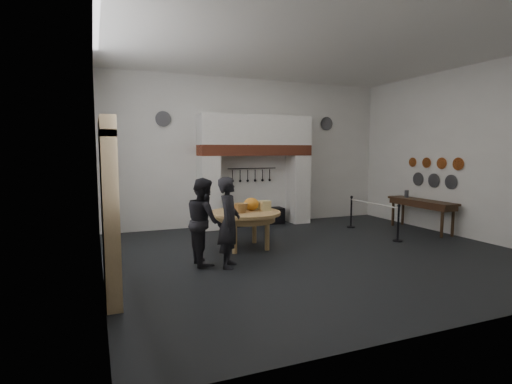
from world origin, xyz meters
name	(u,v)px	position (x,y,z in m)	size (l,w,h in m)	color
floor	(316,253)	(0.00, 0.00, 0.00)	(9.00, 8.00, 0.02)	black
ceiling	(319,48)	(0.00, 0.00, 4.50)	(9.00, 8.00, 0.02)	silver
wall_back	(251,152)	(0.00, 4.00, 2.25)	(9.00, 0.02, 4.50)	silver
wall_front	(481,155)	(0.00, -4.00, 2.25)	(9.00, 0.02, 4.50)	silver
wall_left	(98,154)	(-4.50, 0.00, 2.25)	(0.02, 8.00, 4.50)	silver
wall_right	(466,153)	(4.50, 0.00, 2.25)	(0.02, 8.00, 4.50)	silver
chimney_pier_left	(209,193)	(-1.48, 3.65, 1.07)	(0.55, 0.70, 2.15)	silver
chimney_pier_right	(298,189)	(1.48, 3.65, 1.07)	(0.55, 0.70, 2.15)	silver
hearth_brick_band	(255,150)	(0.00, 3.65, 2.31)	(3.50, 0.72, 0.32)	#9E442B
chimney_hood	(255,130)	(0.00, 3.65, 2.92)	(3.50, 0.70, 0.90)	silver
iron_range	(255,217)	(0.00, 3.72, 0.25)	(1.90, 0.45, 0.50)	black
utensil_rail	(252,168)	(0.00, 3.92, 1.75)	(0.02, 0.02, 1.60)	black
door_recess	(104,218)	(-4.47, -1.00, 1.25)	(0.04, 1.10, 2.50)	black
door_jamb_near	(111,222)	(-4.38, -1.70, 1.30)	(0.22, 0.30, 2.60)	tan
door_jamb_far	(108,209)	(-4.38, -0.30, 1.30)	(0.22, 0.30, 2.60)	tan
door_lintel	(106,128)	(-4.38, -1.00, 2.65)	(0.22, 1.70, 0.30)	tan
wall_plaque	(102,186)	(-4.45, 0.80, 1.60)	(0.05, 0.34, 0.44)	gold
work_table	(245,213)	(-1.32, 1.06, 0.84)	(1.68, 1.68, 0.07)	tan
pumpkin	(251,204)	(-1.12, 1.16, 1.03)	(0.36, 0.36, 0.31)	orange
cheese_block_big	(265,206)	(-0.82, 1.01, 0.99)	(0.22, 0.22, 0.24)	#D6C380
cheese_block_small	(260,205)	(-0.84, 1.31, 0.97)	(0.18, 0.18, 0.20)	#F3EB91
wicker_basket	(241,208)	(-1.47, 0.91, 0.98)	(0.32, 0.32, 0.22)	#9F673A
bread_loaf	(236,207)	(-1.42, 1.41, 0.94)	(0.31, 0.18, 0.13)	#A3723A
visitor_near	(229,222)	(-2.15, -0.26, 0.90)	(0.66, 0.43, 1.80)	black
visitor_far	(204,221)	(-2.55, 0.14, 0.88)	(0.86, 0.67, 1.77)	black
side_table	(422,201)	(4.10, 1.07, 0.87)	(0.55, 2.20, 0.06)	#392214
pewter_jug	(407,194)	(4.10, 1.67, 1.01)	(0.12, 0.12, 0.22)	#46474B
copper_pan_a	(458,164)	(4.46, 0.20, 1.95)	(0.34, 0.34, 0.03)	#C6662D
copper_pan_b	(442,163)	(4.46, 0.75, 1.95)	(0.32, 0.32, 0.03)	#C6662D
copper_pan_c	(426,163)	(4.46, 1.30, 1.95)	(0.30, 0.30, 0.03)	#C6662D
copper_pan_d	(413,162)	(4.46, 1.85, 1.95)	(0.28, 0.28, 0.03)	#C6662D
pewter_plate_left	(451,182)	(4.46, 0.40, 1.45)	(0.40, 0.40, 0.03)	#4C4C51
pewter_plate_mid	(434,180)	(4.46, 1.00, 1.45)	(0.40, 0.40, 0.03)	#4C4C51
pewter_plate_right	(418,179)	(4.46, 1.60, 1.45)	(0.40, 0.40, 0.03)	#4C4C51
pewter_plate_back_left	(163,119)	(-2.70, 3.96, 3.20)	(0.44, 0.44, 0.03)	#4C4C51
pewter_plate_back_right	(327,124)	(2.70, 3.96, 3.20)	(0.44, 0.44, 0.03)	#4C4C51
barrier_post_near	(398,224)	(2.53, 0.23, 0.45)	(0.05, 0.05, 0.90)	black
barrier_post_far	(351,213)	(2.53, 2.23, 0.45)	(0.05, 0.05, 0.90)	black
barrier_rope	(373,204)	(2.53, 1.23, 0.85)	(0.04, 0.04, 2.00)	beige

